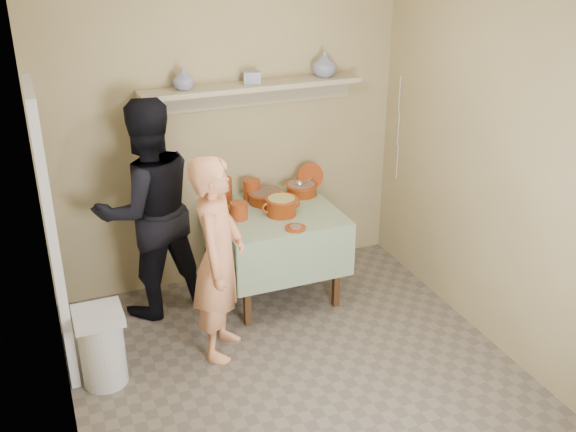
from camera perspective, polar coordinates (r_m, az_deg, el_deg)
name	(u,v)px	position (r m, az deg, el deg)	size (l,w,h in m)	color
ground	(309,389)	(4.72, 1.76, -14.43)	(3.50, 3.50, 0.00)	#6A5F53
tile_panel	(52,235)	(4.73, -19.37, -1.52)	(0.06, 0.70, 2.00)	silver
plate_stack_a	(222,191)	(5.54, -5.58, 2.15)	(0.16, 0.16, 0.21)	maroon
plate_stack_b	(252,190)	(5.61, -3.08, 2.25)	(0.14, 0.14, 0.17)	maroon
bowl_stack	(239,211)	(5.25, -4.18, 0.44)	(0.14, 0.14, 0.14)	maroon
empty_bowl	(236,211)	(5.37, -4.41, 0.44)	(0.15, 0.15, 0.05)	maroon
propped_lid	(311,176)	(5.79, 1.92, 3.38)	(0.23, 0.23, 0.02)	maroon
vase_right	(324,64)	(5.62, 3.10, 12.73)	(0.20, 0.20, 0.21)	navy
vase_left	(183,79)	(5.24, -8.87, 11.41)	(0.16, 0.16, 0.17)	navy
ceramic_box	(252,78)	(5.40, -3.07, 11.63)	(0.13, 0.09, 0.09)	navy
person_cook	(219,259)	(4.71, -5.89, -3.63)	(0.55, 0.36, 1.51)	#EB9765
person_helper	(148,210)	(5.26, -11.75, 0.54)	(0.85, 0.66, 1.75)	black
room_shell	(312,166)	(3.91, 2.06, 4.26)	(3.04, 3.54, 2.62)	tan
serving_table	(275,224)	(5.47, -1.10, -0.65)	(0.97, 0.97, 0.76)	#4C2D16
cazuela_meat_a	(266,196)	(5.54, -1.90, 1.71)	(0.30, 0.30, 0.10)	#652008
cazuela_meat_b	(301,188)	(5.70, 1.15, 2.38)	(0.28, 0.28, 0.10)	#652008
ladle	(300,184)	(5.65, 1.03, 2.75)	(0.08, 0.26, 0.19)	silver
cazuela_rice	(281,205)	(5.31, -0.56, 0.96)	(0.33, 0.25, 0.14)	#652008
front_plate	(295,228)	(5.09, 0.63, -1.01)	(0.16, 0.16, 0.03)	maroon
wall_shelf	(252,89)	(5.44, -3.11, 10.72)	(1.80, 0.25, 0.21)	tan
trash_bin	(102,347)	(4.78, -15.47, -10.64)	(0.32, 0.32, 0.56)	silver
electrical_cord	(398,128)	(5.93, 9.33, 7.33)	(0.01, 0.05, 0.90)	silver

